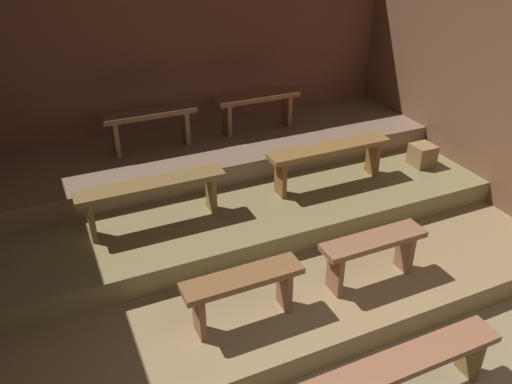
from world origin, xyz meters
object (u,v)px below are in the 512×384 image
Objects in this scene: bench_middle_right at (329,154)px; bench_upper_left at (150,120)px; bench_lower_left at (243,287)px; bench_upper_right at (258,103)px; wooden_crate_middle at (422,155)px; bench_floor_center at (380,377)px; bench_middle_left at (152,191)px; bench_lower_right at (373,249)px.

bench_upper_left is at bearing 144.01° from bench_middle_right.
bench_upper_left is at bearing 91.10° from bench_lower_left.
bench_upper_right reaches higher than wooden_crate_middle.
bench_middle_left reaches higher than bench_floor_center.
bench_lower_left reaches higher than bench_floor_center.
bench_middle_right is (1.01, 2.36, 0.47)m from bench_floor_center.
bench_upper_left reaches higher than bench_middle_right.
bench_middle_right reaches higher than bench_floor_center.
bench_middle_right is 1.25m from bench_upper_right.
bench_upper_right reaches higher than bench_lower_right.
bench_middle_right is at bearing -75.48° from bench_upper_right.
bench_floor_center is 1.40× the size of bench_middle_right.
bench_lower_left is at bearing 180.00° from bench_lower_right.
bench_lower_right is at bearing -63.09° from bench_upper_left.
bench_lower_left is at bearing -155.81° from wooden_crate_middle.
bench_floor_center is at bearing -68.34° from bench_middle_left.
bench_lower_right is 0.93× the size of bench_upper_right.
bench_middle_left is (-0.36, 1.33, 0.26)m from bench_lower_left.
bench_middle_left is 5.59× the size of wooden_crate_middle.
bench_upper_right is at bearing 78.88° from bench_floor_center.
bench_lower_right is 1.40m from bench_middle_right.
bench_floor_center is 1.20m from bench_lower_left.
bench_upper_left and bench_upper_right have the same top height.
bench_middle_right is (0.36, 1.33, 0.26)m from bench_lower_right.
bench_lower_right is 2.06m from wooden_crate_middle.
bench_upper_left is (-1.28, 2.52, 0.49)m from bench_lower_right.
bench_upper_left is 1.00× the size of bench_upper_right.
bench_middle_right is (1.94, 0.00, 0.00)m from bench_middle_left.
bench_middle_right is at bearing 40.03° from bench_lower_left.
bench_floor_center is 3.68m from bench_upper_right.
bench_upper_left is (0.31, 1.19, 0.23)m from bench_middle_left.
bench_middle_right is 2.03m from bench_upper_left.
bench_upper_left is 4.15× the size of wooden_crate_middle.
bench_middle_left is 3.21m from wooden_crate_middle.
bench_middle_left is at bearing 139.97° from bench_lower_right.
bench_lower_left is 1.40m from bench_middle_left.
bench_upper_right is at bearing 104.52° from bench_middle_right.
bench_lower_left is at bearing 119.51° from bench_floor_center.
bench_middle_right is at bearing 0.00° from bench_middle_left.
wooden_crate_middle is (2.85, 1.28, 0.02)m from bench_lower_left.
bench_upper_left reaches higher than bench_lower_left.
bench_upper_left is (-0.05, 2.52, 0.49)m from bench_lower_left.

